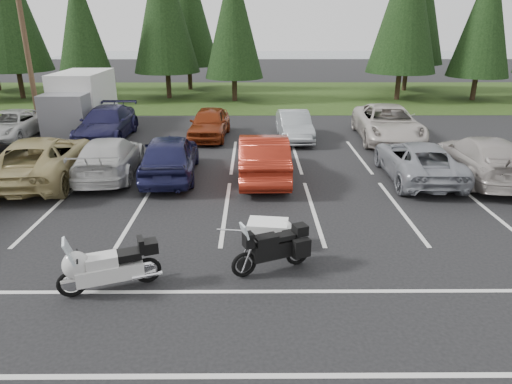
% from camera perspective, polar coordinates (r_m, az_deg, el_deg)
% --- Properties ---
extents(ground, '(120.00, 120.00, 0.00)m').
position_cam_1_polar(ground, '(13.22, -6.22, -4.02)').
color(ground, black).
rests_on(ground, ground).
extents(grass_strip, '(80.00, 16.00, 0.01)m').
position_cam_1_polar(grass_strip, '(36.39, -2.52, 11.96)').
color(grass_strip, '#203410').
rests_on(grass_strip, ground).
extents(lake_water, '(70.00, 50.00, 0.02)m').
position_cam_1_polar(lake_water, '(67.23, 2.00, 15.95)').
color(lake_water, slate).
rests_on(lake_water, ground).
extents(utility_pole, '(1.60, 0.26, 9.00)m').
position_cam_1_polar(utility_pole, '(26.52, -26.93, 16.83)').
color(utility_pole, '#473321').
rests_on(utility_pole, ground).
extents(box_truck, '(2.40, 5.60, 2.90)m').
position_cam_1_polar(box_truck, '(26.49, -21.39, 10.48)').
color(box_truck, silver).
rests_on(box_truck, ground).
extents(stall_markings, '(32.00, 16.00, 0.01)m').
position_cam_1_polar(stall_markings, '(15.05, -5.49, -0.83)').
color(stall_markings, silver).
rests_on(stall_markings, ground).
extents(conifer_3, '(3.87, 3.87, 9.02)m').
position_cam_1_polar(conifer_3, '(35.40, -21.11, 19.01)').
color(conifer_3, '#332316').
rests_on(conifer_3, ground).
extents(conifer_4, '(4.80, 4.80, 11.17)m').
position_cam_1_polar(conifer_4, '(35.44, -11.51, 21.95)').
color(conifer_4, '#332316').
rests_on(conifer_4, ground).
extents(conifer_5, '(4.14, 4.14, 9.63)m').
position_cam_1_polar(conifer_5, '(33.58, -2.84, 20.86)').
color(conifer_5, '#332316').
rests_on(conifer_5, ground).
extents(conifer_6, '(4.93, 4.93, 11.48)m').
position_cam_1_polar(conifer_6, '(35.69, 18.35, 21.65)').
color(conifer_6, '#332316').
rests_on(conifer_6, ground).
extents(conifer_7, '(4.27, 4.27, 9.94)m').
position_cam_1_polar(conifer_7, '(37.41, 26.81, 19.08)').
color(conifer_7, '#332316').
rests_on(conifer_7, ground).
extents(conifer_back_b, '(4.97, 4.97, 11.58)m').
position_cam_1_polar(conifer_back_b, '(39.83, -8.72, 22.27)').
color(conifer_back_b, '#332316').
rests_on(conifer_back_b, ground).
extents(car_near_2, '(3.23, 6.02, 1.61)m').
position_cam_1_polar(car_near_2, '(18.27, -25.18, 3.79)').
color(car_near_2, tan).
rests_on(car_near_2, ground).
extents(car_near_3, '(2.44, 5.13, 1.44)m').
position_cam_1_polar(car_near_3, '(17.93, -17.87, 4.21)').
color(car_near_3, silver).
rests_on(car_near_3, ground).
extents(car_near_4, '(2.21, 4.91, 1.64)m').
position_cam_1_polar(car_near_4, '(17.16, -10.72, 4.49)').
color(car_near_4, '#1B1C44').
rests_on(car_near_4, ground).
extents(car_near_5, '(1.83, 5.02, 1.65)m').
position_cam_1_polar(car_near_5, '(16.79, 0.91, 4.50)').
color(car_near_5, maroon).
rests_on(car_near_5, ground).
extents(car_near_6, '(2.44, 5.07, 1.39)m').
position_cam_1_polar(car_near_6, '(17.74, 19.54, 3.76)').
color(car_near_6, gray).
rests_on(car_near_6, ground).
extents(car_near_7, '(2.61, 5.56, 1.57)m').
position_cam_1_polar(car_near_7, '(18.66, 26.48, 3.85)').
color(car_near_7, '#A79F99').
rests_on(car_near_7, ground).
extents(car_far_0, '(2.24, 4.84, 1.34)m').
position_cam_1_polar(car_far_0, '(25.68, -28.34, 7.38)').
color(car_far_0, silver).
rests_on(car_far_0, ground).
extents(car_far_1, '(2.20, 5.35, 1.55)m').
position_cam_1_polar(car_far_1, '(23.65, -18.17, 8.12)').
color(car_far_1, '#19183D').
rests_on(car_far_1, ground).
extents(car_far_2, '(2.00, 4.43, 1.48)m').
position_cam_1_polar(car_far_2, '(22.90, -5.83, 8.56)').
color(car_far_2, maroon).
rests_on(car_far_2, ground).
extents(car_far_3, '(1.65, 4.21, 1.37)m').
position_cam_1_polar(car_far_3, '(22.54, 4.80, 8.26)').
color(car_far_3, gray).
rests_on(car_far_3, ground).
extents(car_far_4, '(3.10, 6.09, 1.65)m').
position_cam_1_polar(car_far_4, '(23.21, 16.14, 8.24)').
color(car_far_4, beige).
rests_on(car_far_4, ground).
extents(touring_motorcycle, '(2.52, 1.55, 1.34)m').
position_cam_1_polar(touring_motorcycle, '(10.31, -17.92, -8.33)').
color(touring_motorcycle, silver).
rests_on(touring_motorcycle, ground).
extents(cargo_trailer, '(1.57, 1.02, 0.68)m').
position_cam_1_polar(cargo_trailer, '(11.83, 1.48, -5.17)').
color(cargo_trailer, white).
rests_on(cargo_trailer, ground).
extents(adventure_motorcycle, '(2.31, 1.58, 1.33)m').
position_cam_1_polar(adventure_motorcycle, '(10.54, 1.96, -6.60)').
color(adventure_motorcycle, black).
rests_on(adventure_motorcycle, ground).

